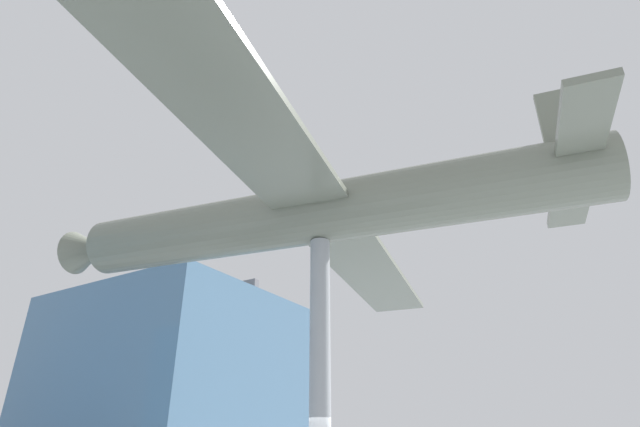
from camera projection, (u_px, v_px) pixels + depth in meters
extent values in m
cube|color=slate|center=(168.00, 391.00, 27.97)|extent=(11.04, 12.43, 9.91)
cube|color=slate|center=(180.00, 300.00, 30.27)|extent=(0.36, 11.81, 0.60)
cylinder|color=#999EA3|center=(320.00, 375.00, 11.95)|extent=(0.52, 0.52, 6.92)
cylinder|color=slate|center=(320.00, 213.00, 13.82)|extent=(4.51, 14.81, 1.67)
cube|color=slate|center=(320.00, 213.00, 13.82)|extent=(21.07, 6.22, 0.18)
cube|color=slate|center=(576.00, 168.00, 11.86)|extent=(6.80, 2.29, 0.18)
cube|color=slate|center=(565.00, 128.00, 12.37)|extent=(0.39, 1.11, 2.23)
cone|color=slate|center=(90.00, 250.00, 16.31)|extent=(1.64, 1.54, 1.42)
sphere|color=black|center=(70.00, 253.00, 16.57)|extent=(0.44, 0.44, 0.44)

